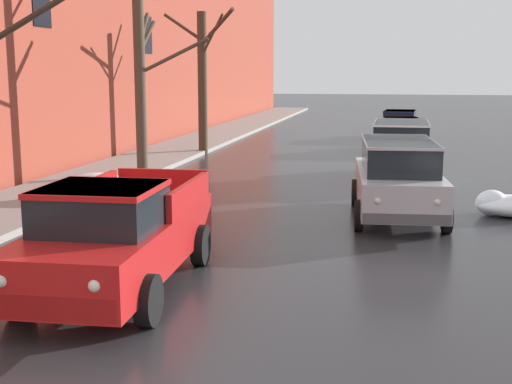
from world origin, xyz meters
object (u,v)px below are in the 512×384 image
Objects in this scene: bare_tree_mid_block at (141,63)px; sedan_maroon_parked_far_down_block at (401,134)px; bare_tree_far_down_block at (203,77)px; suv_white_parked_kerbside_mid at (401,148)px; suv_silver_parked_kerbside_close at (398,176)px; sedan_darkblue_queued_behind_truck at (399,124)px; pickup_truck_red_approaching_near_lane at (116,236)px.

bare_tree_mid_block is 12.81m from sedan_maroon_parked_far_down_block.
bare_tree_mid_block reaches higher than bare_tree_far_down_block.
suv_white_parked_kerbside_mid is 1.12× the size of sedan_maroon_parked_far_down_block.
bare_tree_mid_block is 6.94m from bare_tree_far_down_block.
sedan_darkblue_queued_behind_truck is (0.13, 19.47, -0.24)m from suv_silver_parked_kerbside_close.
suv_silver_parked_kerbside_close and suv_white_parked_kerbside_mid have the same top height.
suv_white_parked_kerbside_mid is (4.37, 12.38, 0.11)m from pickup_truck_red_approaching_near_lane.
suv_white_parked_kerbside_mid is (7.91, 1.82, -2.63)m from bare_tree_mid_block.
sedan_maroon_parked_far_down_block and sedan_darkblue_queued_behind_truck have the same top height.
bare_tree_mid_block is at bearing -90.12° from bare_tree_far_down_block.
pickup_truck_red_approaching_near_lane is 1.28× the size of sedan_maroon_parked_far_down_block.
pickup_truck_red_approaching_near_lane is 7.65m from suv_silver_parked_kerbside_close.
bare_tree_far_down_block is 1.12× the size of pickup_truck_red_approaching_near_lane.
bare_tree_mid_block is at bearing -117.50° from sedan_darkblue_queued_behind_truck.
sedan_darkblue_queued_behind_truck is at bearing 80.32° from pickup_truck_red_approaching_near_lane.
suv_silver_parked_kerbside_close is (4.27, 6.35, 0.11)m from pickup_truck_red_approaching_near_lane.
suv_white_parked_kerbside_mid is at bearing -32.92° from bare_tree_far_down_block.
bare_tree_far_down_block is at bearing 89.88° from bare_tree_mid_block.
bare_tree_mid_block is 17.44m from sedan_darkblue_queued_behind_truck.
pickup_truck_red_approaching_near_lane is at bearing -123.96° from suv_silver_parked_kerbside_close.
suv_silver_parked_kerbside_close is at bearing -28.36° from bare_tree_mid_block.
bare_tree_far_down_block is 1.22× the size of suv_silver_parked_kerbside_close.
suv_white_parked_kerbside_mid reaches higher than sedan_darkblue_queued_behind_truck.
suv_white_parked_kerbside_mid is at bearing -90.13° from sedan_darkblue_queued_behind_truck.
pickup_truck_red_approaching_near_lane is at bearing -109.47° from suv_white_parked_kerbside_mid.
suv_silver_parked_kerbside_close is at bearing 56.04° from pickup_truck_red_approaching_near_lane.
suv_silver_parked_kerbside_close is at bearing -90.39° from sedan_darkblue_queued_behind_truck.
suv_silver_parked_kerbside_close is (7.79, -11.14, -2.16)m from bare_tree_far_down_block.
sedan_darkblue_queued_behind_truck is (-0.06, 5.67, 0.00)m from sedan_maroon_parked_far_down_block.
sedan_maroon_parked_far_down_block is (8.00, 9.58, -2.87)m from bare_tree_mid_block.
suv_white_parked_kerbside_mid is 1.03× the size of sedan_darkblue_queued_behind_truck.
bare_tree_mid_block is at bearing -167.07° from suv_white_parked_kerbside_mid.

